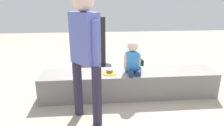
% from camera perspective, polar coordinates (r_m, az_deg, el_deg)
% --- Properties ---
extents(ground_plane, '(12.00, 12.00, 0.00)m').
position_cam_1_polar(ground_plane, '(3.28, 4.60, -8.80)').
color(ground_plane, '#A19382').
extents(concrete_ledge, '(2.67, 0.50, 0.39)m').
position_cam_1_polar(concrete_ledge, '(3.20, 4.69, -5.72)').
color(concrete_ledge, gray).
rests_on(concrete_ledge, ground_plane).
extents(child_seated, '(0.29, 0.34, 0.48)m').
position_cam_1_polar(child_seated, '(3.05, 5.85, 1.20)').
color(child_seated, navy).
rests_on(child_seated, concrete_ledge).
extents(adult_standing, '(0.36, 0.37, 1.56)m').
position_cam_1_polar(adult_standing, '(2.34, -7.51, 4.56)').
color(adult_standing, '#2A243A').
rests_on(adult_standing, ground_plane).
extents(cake_plate, '(0.22, 0.22, 0.07)m').
position_cam_1_polar(cake_plate, '(3.06, -0.69, -2.49)').
color(cake_plate, yellow).
rests_on(cake_plate, concrete_ledge).
extents(gift_bag, '(0.21, 0.10, 0.34)m').
position_cam_1_polar(gift_bag, '(3.64, 4.58, -3.39)').
color(gift_bag, gold).
rests_on(gift_bag, ground_plane).
extents(railing_post, '(0.36, 0.36, 1.08)m').
position_cam_1_polar(railing_post, '(4.39, -2.51, 3.86)').
color(railing_post, black).
rests_on(railing_post, ground_plane).
extents(water_bottle_near_gift, '(0.06, 0.06, 0.20)m').
position_cam_1_polar(water_bottle_near_gift, '(4.41, -6.19, -0.34)').
color(water_bottle_near_gift, silver).
rests_on(water_bottle_near_gift, ground_plane).
extents(water_bottle_far_side, '(0.08, 0.08, 0.22)m').
position_cam_1_polar(water_bottle_far_side, '(3.95, 7.53, -2.52)').
color(water_bottle_far_side, silver).
rests_on(water_bottle_far_side, ground_plane).
extents(cake_box_white, '(0.32, 0.34, 0.12)m').
position_cam_1_polar(cake_box_white, '(3.85, 15.82, -4.27)').
color(cake_box_white, white).
rests_on(cake_box_white, ground_plane).
extents(handbag_black_leather, '(0.32, 0.11, 0.30)m').
position_cam_1_polar(handbag_black_leather, '(4.43, 6.68, -0.20)').
color(handbag_black_leather, black).
rests_on(handbag_black_leather, ground_plane).
extents(handbag_brown_canvas, '(0.30, 0.13, 0.36)m').
position_cam_1_polar(handbag_brown_canvas, '(4.08, -7.65, -1.39)').
color(handbag_brown_canvas, brown).
rests_on(handbag_brown_canvas, ground_plane).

